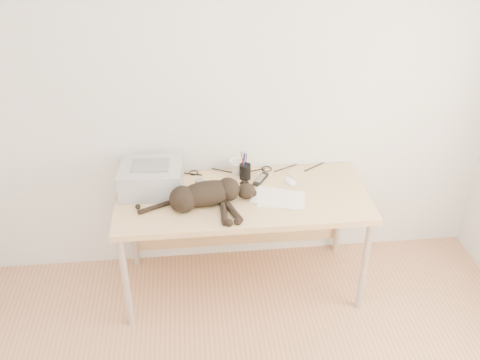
{
  "coord_description": "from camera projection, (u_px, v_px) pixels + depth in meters",
  "views": [
    {
      "loc": [
        -0.31,
        -1.43,
        2.59
      ],
      "look_at": [
        -0.02,
        1.34,
        0.89
      ],
      "focal_mm": 40.0,
      "sensor_mm": 36.0,
      "label": 1
    }
  ],
  "objects": [
    {
      "name": "remote_black",
      "position": [
        261.0,
        179.0,
        3.54
      ],
      "size": [
        0.12,
        0.16,
        0.02
      ],
      "primitive_type": "cube",
      "rotation": [
        0.0,
        0.0,
        -0.54
      ],
      "color": "black",
      "rests_on": "desk"
    },
    {
      "name": "papers",
      "position": [
        279.0,
        198.0,
        3.35
      ],
      "size": [
        0.37,
        0.31,
        0.01
      ],
      "color": "white",
      "rests_on": "desk"
    },
    {
      "name": "cat",
      "position": [
        204.0,
        196.0,
        3.25
      ],
      "size": [
        0.74,
        0.35,
        0.17
      ],
      "rotation": [
        0.0,
        0.0,
        0.19
      ],
      "color": "black",
      "rests_on": "desk"
    },
    {
      "name": "mouse",
      "position": [
        290.0,
        180.0,
        3.52
      ],
      "size": [
        0.1,
        0.13,
        0.04
      ],
      "primitive_type": "ellipsoid",
      "rotation": [
        0.0,
        0.0,
        0.34
      ],
      "color": "white",
      "rests_on": "desk"
    },
    {
      "name": "remote_grey",
      "position": [
        205.0,
        186.0,
        3.47
      ],
      "size": [
        0.13,
        0.18,
        0.02
      ],
      "primitive_type": "cube",
      "rotation": [
        0.0,
        0.0,
        0.53
      ],
      "color": "slate",
      "rests_on": "desk"
    },
    {
      "name": "desk",
      "position": [
        241.0,
        206.0,
        3.53
      ],
      "size": [
        1.6,
        0.7,
        0.74
      ],
      "color": "tan",
      "rests_on": "floor"
    },
    {
      "name": "printer",
      "position": [
        151.0,
        178.0,
        3.4
      ],
      "size": [
        0.41,
        0.35,
        0.19
      ],
      "color": "#B1B1B6",
      "rests_on": "desk"
    },
    {
      "name": "mug",
      "position": [
        237.0,
        167.0,
        3.6
      ],
      "size": [
        0.13,
        0.13,
        0.1
      ],
      "primitive_type": "imported",
      "rotation": [
        0.0,
        0.0,
        0.39
      ],
      "color": "white",
      "rests_on": "desk"
    },
    {
      "name": "pen_cup",
      "position": [
        245.0,
        171.0,
        3.54
      ],
      "size": [
        0.08,
        0.08,
        0.19
      ],
      "color": "black",
      "rests_on": "desk"
    },
    {
      "name": "wall_back",
      "position": [
        237.0,
        91.0,
        3.4
      ],
      "size": [
        3.5,
        0.0,
        3.5
      ],
      "primitive_type": "plane",
      "rotation": [
        1.57,
        0.0,
        0.0
      ],
      "color": "silver",
      "rests_on": "floor"
    },
    {
      "name": "cable_tangle",
      "position": [
        238.0,
        170.0,
        3.65
      ],
      "size": [
        1.36,
        0.08,
        0.01
      ],
      "primitive_type": null,
      "color": "black",
      "rests_on": "desk"
    }
  ]
}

